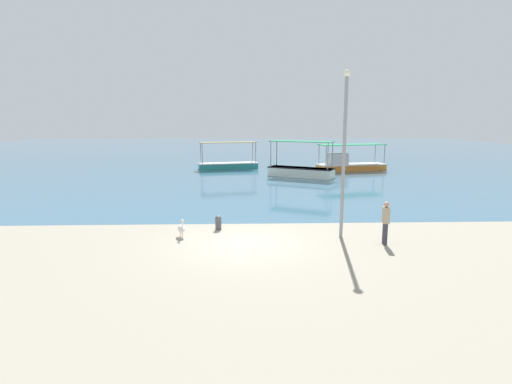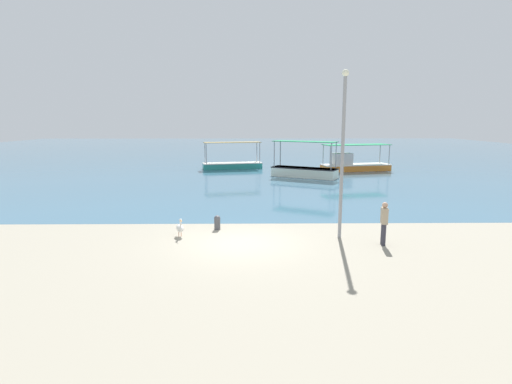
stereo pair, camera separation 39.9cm
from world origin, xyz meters
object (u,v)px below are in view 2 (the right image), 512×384
object	(u,v)px
fishing_boat_near_left	(353,164)
fishing_boat_far_left	(304,170)
pelican	(180,228)
lamp_post	(343,147)
fisherman_standing	(384,222)
mooring_bollard	(217,222)
fishing_boat_center	(232,164)

from	to	relation	value
fishing_boat_near_left	fishing_boat_far_left	bearing A→B (deg)	-140.06
pelican	lamp_post	world-z (taller)	lamp_post
fishing_boat_near_left	fisherman_standing	distance (m)	23.73
pelican	fishing_boat_far_left	bearing A→B (deg)	66.95
pelican	fisherman_standing	size ratio (longest dim) A/B	0.47
fishing_boat_near_left	mooring_bollard	size ratio (longest dim) A/B	10.73
pelican	lamp_post	bearing A→B (deg)	-1.83
lamp_post	fishing_boat_center	bearing A→B (deg)	102.85
fisherman_standing	fishing_boat_far_left	bearing A→B (deg)	91.74
fishing_boat_near_left	fishing_boat_center	distance (m)	11.80
fishing_boat_center	fisherman_standing	size ratio (longest dim) A/B	3.59
fishing_boat_center	pelican	distance (m)	23.89
fishing_boat_center	fisherman_standing	xyz separation A→B (m)	(6.97, -25.07, 0.40)
mooring_bollard	lamp_post	bearing A→B (deg)	-14.27
fishing_boat_center	lamp_post	xyz separation A→B (m)	(5.49, -24.07, 3.22)
fishing_boat_near_left	lamp_post	bearing A→B (deg)	-105.49
fishing_boat_center	pelican	world-z (taller)	fishing_boat_center
fishing_boat_far_left	pelican	distance (m)	19.18
fishing_boat_center	fisherman_standing	bearing A→B (deg)	-74.46
fishing_boat_near_left	lamp_post	xyz separation A→B (m)	(-6.17, -22.27, 3.08)
mooring_bollard	fisherman_standing	bearing A→B (deg)	-19.21
lamp_post	fisherman_standing	bearing A→B (deg)	-34.04
fishing_boat_center	mooring_bollard	distance (m)	22.77
fishing_boat_near_left	fishing_boat_center	xyz separation A→B (m)	(-11.66, 1.81, -0.13)
fishing_boat_center	fishing_boat_far_left	bearing A→B (deg)	-44.18
lamp_post	fisherman_standing	world-z (taller)	lamp_post
fisherman_standing	pelican	bearing A→B (deg)	171.48
fishing_boat_near_left	pelican	bearing A→B (deg)	-120.08
pelican	fishing_boat_center	bearing A→B (deg)	87.33
fishing_boat_near_left	mooring_bollard	xyz separation A→B (m)	(-11.32, -20.96, -0.30)
fishing_boat_far_left	fishing_boat_center	world-z (taller)	fishing_boat_far_left
fishing_boat_far_left	fisherman_standing	xyz separation A→B (m)	(0.57, -18.86, 0.31)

